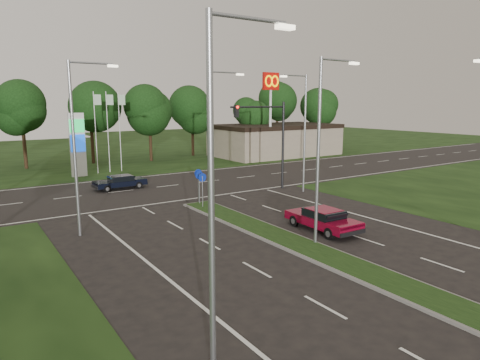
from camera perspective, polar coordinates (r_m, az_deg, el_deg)
ground at (r=17.51m, az=22.03°, el=-13.81°), size 160.00×160.00×0.00m
verge_far at (r=65.53m, az=-21.64°, el=3.49°), size 160.00×50.00×0.02m
cross_road at (r=36.09m, az=-11.07°, el=-0.98°), size 160.00×12.00×0.02m
median_kerb at (r=19.80m, az=12.33°, el=-10.27°), size 2.00×26.00×0.12m
commercial_building at (r=57.33m, az=4.75°, el=5.32°), size 16.00×9.00×4.00m
streetlight_median_near at (r=20.77m, az=10.82°, el=4.99°), size 2.53×0.22×9.00m
streetlight_median_far at (r=28.74m, az=-3.33°, el=6.58°), size 2.53×0.22×9.00m
streetlight_left_near at (r=10.35m, az=-2.92°, el=-0.04°), size 2.53×0.22×9.00m
streetlight_left_far at (r=23.41m, az=-20.83°, el=5.08°), size 2.53×0.22×9.00m
streetlight_right_far at (r=33.36m, az=8.39°, el=7.00°), size 2.53×0.22×9.00m
traffic_signal at (r=33.89m, az=4.06°, el=6.41°), size 5.10×0.42×7.00m
median_signs at (r=29.02m, az=-5.37°, el=-0.12°), size 1.16×1.76×2.38m
gas_pylon at (r=43.07m, az=-20.59°, el=4.66°), size 5.80×1.26×8.00m
mcdonalds_sign at (r=51.49m, az=4.12°, el=11.43°), size 2.20×0.47×10.40m
treeline_far at (r=50.55m, az=-18.34°, el=9.66°), size 6.00×6.00×9.90m
red_sedan at (r=23.94m, az=10.99°, el=-5.10°), size 1.97×4.49×1.22m
navy_sedan at (r=36.01m, az=-15.68°, el=-0.23°), size 4.08×1.75×1.11m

